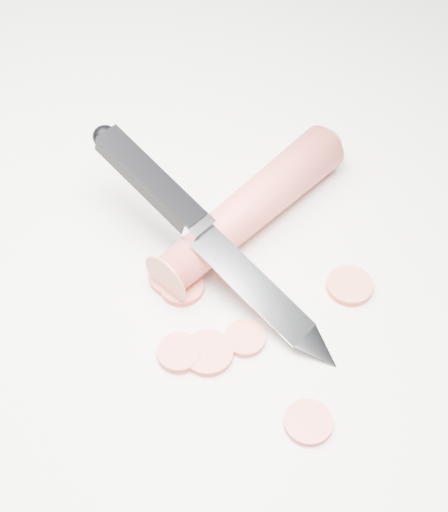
{
  "coord_description": "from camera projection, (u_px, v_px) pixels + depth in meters",
  "views": [
    {
      "loc": [
        0.02,
        -0.35,
        0.46
      ],
      "look_at": [
        -0.0,
        -0.0,
        0.02
      ],
      "focal_mm": 50.0,
      "sensor_mm": 36.0,
      "label": 1
    }
  ],
  "objects": [
    {
      "name": "carrot",
      "position": [
        251.0,
        207.0,
        0.59
      ],
      "size": [
        0.16,
        0.18,
        0.04
      ],
      "primitive_type": "cylinder",
      "rotation": [
        1.57,
        0.0,
        -0.69
      ],
      "color": "#D54A41",
      "rests_on": "ground"
    },
    {
      "name": "carrot_slice_6",
      "position": [
        308.0,
        422.0,
        0.49
      ],
      "size": [
        0.03,
        0.03,
        0.01
      ],
      "primitive_type": "cylinder",
      "color": "#D8644C",
      "rests_on": "ground"
    },
    {
      "name": "carrot_slice_2",
      "position": [
        208.0,
        353.0,
        0.53
      ],
      "size": [
        0.04,
        0.04,
        0.01
      ],
      "primitive_type": "cylinder",
      "color": "#D8644C",
      "rests_on": "ground"
    },
    {
      "name": "carrot_slice_4",
      "position": [
        350.0,
        286.0,
        0.56
      ],
      "size": [
        0.04,
        0.04,
        0.01
      ],
      "primitive_type": "cylinder",
      "color": "#D8644C",
      "rests_on": "ground"
    },
    {
      "name": "carrot_slice_1",
      "position": [
        179.0,
        353.0,
        0.53
      ],
      "size": [
        0.03,
        0.03,
        0.01
      ],
      "primitive_type": "cylinder",
      "color": "#D8644C",
      "rests_on": "ground"
    },
    {
      "name": "ground",
      "position": [
        226.0,
        268.0,
        0.58
      ],
      "size": [
        2.4,
        2.4,
        0.0
      ],
      "primitive_type": "plane",
      "color": "silver",
      "rests_on": "ground"
    },
    {
      "name": "carrot_slice_3",
      "position": [
        245.0,
        338.0,
        0.54
      ],
      "size": [
        0.03,
        0.03,
        0.01
      ],
      "primitive_type": "cylinder",
      "color": "#D8644C",
      "rests_on": "ground"
    },
    {
      "name": "carrot_slice_0",
      "position": [
        173.0,
        276.0,
        0.57
      ],
      "size": [
        0.04,
        0.04,
        0.01
      ],
      "primitive_type": "cylinder",
      "color": "#D8644C",
      "rests_on": "ground"
    },
    {
      "name": "kitchen_knife",
      "position": [
        213.0,
        238.0,
        0.54
      ],
      "size": [
        0.22,
        0.18,
        0.09
      ],
      "primitive_type": null,
      "color": "silver",
      "rests_on": "ground"
    },
    {
      "name": "carrot_slice_5",
      "position": [
        182.0,
        287.0,
        0.56
      ],
      "size": [
        0.04,
        0.04,
        0.01
      ],
      "primitive_type": "cylinder",
      "color": "#D8644C",
      "rests_on": "ground"
    }
  ]
}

